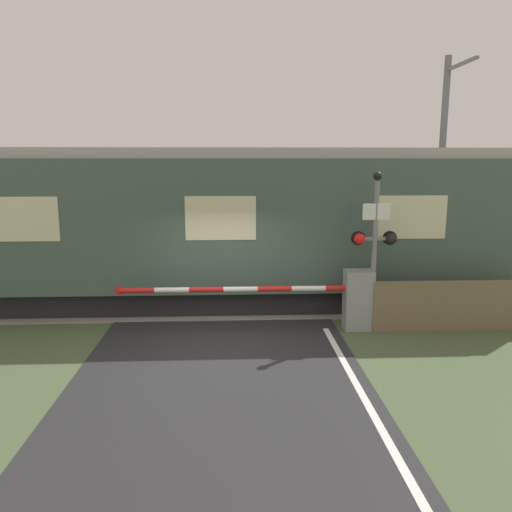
% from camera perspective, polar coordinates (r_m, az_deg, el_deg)
% --- Properties ---
extents(ground_plane, '(80.00, 80.00, 0.00)m').
position_cam_1_polar(ground_plane, '(9.88, -3.92, -10.46)').
color(ground_plane, '#475638').
extents(track_bed, '(36.00, 3.20, 0.13)m').
position_cam_1_polar(track_bed, '(12.96, -3.61, -5.16)').
color(track_bed, gray).
rests_on(track_bed, ground_plane).
extents(train, '(15.57, 3.03, 3.87)m').
position_cam_1_polar(train, '(12.56, -3.88, 3.46)').
color(train, black).
rests_on(train, ground_plane).
extents(crossing_barrier, '(5.46, 0.44, 1.29)m').
position_cam_1_polar(crossing_barrier, '(10.88, 9.62, -4.77)').
color(crossing_barrier, gray).
rests_on(crossing_barrier, ground_plane).
extents(signal_post, '(0.98, 0.26, 3.37)m').
position_cam_1_polar(signal_post, '(10.84, 13.43, 1.71)').
color(signal_post, gray).
rests_on(signal_post, ground_plane).
extents(catenary_pole, '(0.20, 1.90, 6.60)m').
position_cam_1_polar(catenary_pole, '(16.22, 20.46, 9.65)').
color(catenary_pole, slate).
rests_on(catenary_pole, ground_plane).
extents(roadside_fence, '(4.30, 0.06, 1.10)m').
position_cam_1_polar(roadside_fence, '(11.64, 23.55, -5.22)').
color(roadside_fence, '#726047').
rests_on(roadside_fence, ground_plane).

